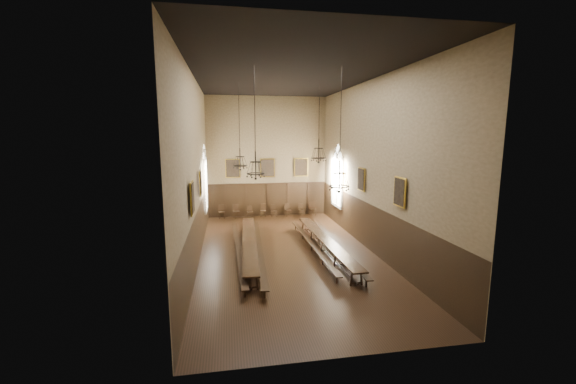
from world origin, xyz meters
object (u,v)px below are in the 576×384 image
object	(u,v)px
bench_right_inner	(312,246)
chair_4	(274,213)
chair_2	(250,214)
table_left	(249,247)
chandelier_front_left	(256,166)
chair_7	(312,211)
chair_5	(288,212)
chandelier_back_left	(240,160)
bench_right_outer	(335,245)
chair_1	(237,214)
chandelier_front_right	(339,179)
bench_left_outer	(239,251)
chair_0	(222,214)
chair_3	(263,213)
bench_left_inner	(259,250)
chandelier_back_right	(319,153)
chair_6	(301,212)
table_right	(326,246)

from	to	relation	value
bench_right_inner	chair_4	bearing A→B (deg)	96.52
chair_2	table_left	bearing A→B (deg)	-108.34
chandelier_front_left	bench_right_inner	bearing A→B (deg)	39.68
table_left	chair_7	xyz separation A→B (m)	(5.40, 8.29, -0.08)
chair_4	chandelier_front_left	distance (m)	12.09
chair_5	chandelier_back_left	xyz separation A→B (m)	(-3.75, -5.58, 4.43)
bench_right_outer	chair_1	world-z (taller)	chair_1
chair_2	chandelier_front_left	distance (m)	11.94
chair_4	chair_2	bearing A→B (deg)	177.44
bench_right_outer	chandelier_front_right	size ratio (longest dim) A/B	1.96
bench_left_outer	chair_0	xyz separation A→B (m)	(-0.97, 8.71, 0.01)
chandelier_front_left	chandelier_front_right	distance (m)	3.71
table_left	chair_3	size ratio (longest dim) A/B	10.33
bench_left_inner	chair_7	bearing A→B (deg)	60.33
table_left	chair_4	xyz separation A→B (m)	(2.38, 8.34, -0.11)
chair_3	bench_left_outer	bearing A→B (deg)	-95.77
chandelier_back_right	chandelier_front_right	distance (m)	5.45
chair_2	chandelier_back_right	distance (m)	8.58
chair_6	chandelier_front_left	size ratio (longest dim) A/B	0.19
chair_1	chair_7	distance (m)	5.83
bench_left_inner	chair_5	distance (m)	9.16
bench_left_outer	chair_4	world-z (taller)	chair_4
bench_right_inner	chandelier_back_right	size ratio (longest dim) A/B	2.17
chair_5	chair_6	xyz separation A→B (m)	(1.06, -0.01, -0.02)
bench_left_outer	chair_1	distance (m)	8.68
chair_3	chandelier_front_left	size ratio (longest dim) A/B	0.21
chair_1	chair_3	xyz separation A→B (m)	(2.01, 0.04, -0.02)
table_right	chandelier_front_right	world-z (taller)	chandelier_front_right
bench_right_inner	chandelier_front_right	distance (m)	5.01
chair_2	chandelier_back_left	distance (m)	7.24
table_left	chandelier_front_right	xyz separation A→B (m)	(3.82, -3.04, 3.86)
chair_4	chandelier_back_left	distance (m)	7.64
table_left	bench_left_inner	world-z (taller)	table_left
bench_right_inner	chair_5	world-z (taller)	chair_5
bench_left_outer	chair_7	size ratio (longest dim) A/B	10.11
bench_left_outer	chair_1	xyz separation A→B (m)	(0.14, 8.68, 0.01)
bench_left_outer	chair_1	bearing A→B (deg)	89.10
table_left	table_right	size ratio (longest dim) A/B	1.04
chair_1	chair_7	world-z (taller)	same
table_right	chair_4	distance (m)	8.94
bench_left_outer	chair_0	bearing A→B (deg)	96.32
table_left	chandelier_back_left	distance (m)	5.13
chair_1	chair_4	world-z (taller)	chair_1
chandelier_front_left	bench_left_outer	bearing A→B (deg)	107.97
chandelier_back_right	chandelier_front_left	bearing A→B (deg)	-129.49
chair_7	chandelier_back_left	world-z (taller)	chandelier_back_left
table_left	chair_0	distance (m)	8.53
chair_7	chandelier_front_right	distance (m)	12.10
chair_6	bench_left_outer	bearing A→B (deg)	-131.50
chandelier_back_right	table_left	bearing A→B (deg)	-151.44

